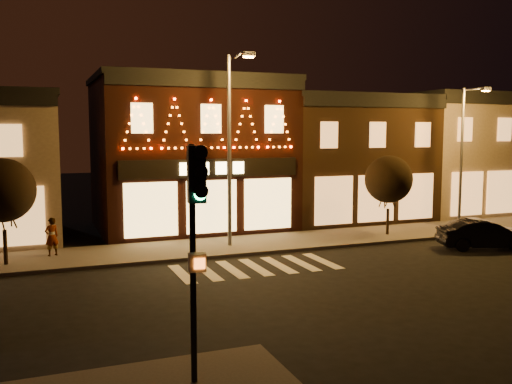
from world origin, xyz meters
TOP-DOWN VIEW (x-y plane):
  - ground at (0.00, 0.00)m, footprint 120.00×120.00m
  - sidewalk_far at (2.00, 8.00)m, footprint 44.00×4.00m
  - building_pulp at (0.00, 13.98)m, footprint 10.20×8.34m
  - building_right_a at (9.50, 13.99)m, footprint 9.20×8.28m
  - building_right_b at (18.50, 13.99)m, footprint 9.20×8.28m
  - traffic_signal_near at (-5.05, -5.59)m, footprint 0.39×0.52m
  - streetlamp_mid at (0.26, 7.58)m, footprint 0.68×1.98m
  - streetlamp_right at (13.08, 7.19)m, footprint 0.48×1.71m
  - tree_left at (-9.25, 7.50)m, footprint 2.52×2.52m
  - tree_right at (8.63, 7.54)m, footprint 2.41×2.41m
  - dark_sedan at (11.09, 3.45)m, footprint 4.38×2.74m
  - pedestrian at (-7.50, 8.48)m, footprint 0.70×0.59m

SIDE VIEW (x-z plane):
  - ground at x=0.00m, z-range 0.00..0.00m
  - sidewalk_far at x=2.00m, z-range 0.00..0.15m
  - dark_sedan at x=11.09m, z-range 0.00..1.36m
  - pedestrian at x=-7.50m, z-range 0.15..1.78m
  - tree_right at x=8.63m, z-range 0.96..4.99m
  - tree_left at x=-9.25m, z-range 0.99..5.20m
  - traffic_signal_near at x=-5.05m, z-range 1.17..6.16m
  - building_right_a at x=9.50m, z-range 0.01..7.51m
  - building_right_b at x=18.50m, z-range 0.01..7.81m
  - building_pulp at x=0.00m, z-range 0.01..8.31m
  - streetlamp_right at x=13.08m, z-range 0.80..8.30m
  - streetlamp_mid at x=0.26m, z-range 0.90..9.54m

